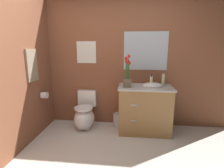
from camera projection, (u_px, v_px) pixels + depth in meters
The scene contains 13 objects.
wall_back at pixel (126, 62), 3.29m from camera, with size 4.07×0.05×2.50m, color brown.
wall_left at pixel (10, 68), 2.31m from camera, with size 0.05×4.58×2.50m, color brown.
toilet at pixel (85, 115), 3.29m from camera, with size 0.38×0.59×0.69m.
vanity_cabinet at pixel (145, 109), 3.11m from camera, with size 0.94×0.56×1.03m.
flower_vase at pixel (127, 75), 2.94m from camera, with size 0.14×0.14×0.56m.
soap_bottle at pixel (151, 80), 3.12m from camera, with size 0.05×0.05×0.20m.
lotion_bottle at pixel (163, 80), 3.06m from camera, with size 0.06×0.06×0.21m.
hand_wash_bottle at pixel (151, 81), 3.00m from camera, with size 0.05×0.05×0.20m.
trash_bin at pixel (118, 120), 3.34m from camera, with size 0.18×0.18×0.27m.
wall_poster at pixel (86, 52), 3.30m from camera, with size 0.37×0.01×0.41m, color silver.
wall_mirror at pixel (146, 51), 3.18m from camera, with size 0.80×0.01×0.70m, color #B2BCC6.
hanging_towel at pixel (32, 65), 2.77m from camera, with size 0.03×0.28×0.52m, color gray.
toilet_paper_roll at pixel (44, 95), 3.08m from camera, with size 0.11×0.11×0.11m, color white.
Camera 1 is at (0.29, -1.65, 1.52)m, focal length 27.62 mm.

